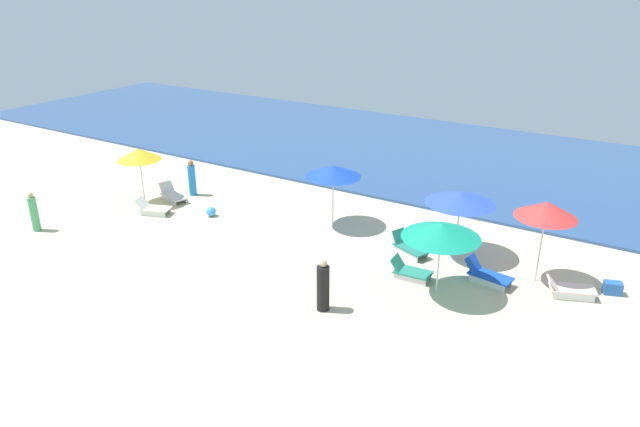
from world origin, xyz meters
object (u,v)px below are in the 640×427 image
(umbrella_3, at_px, (461,198))
(beachgoer_2, at_px, (192,179))
(lounge_chair_4_0, at_px, (410,271))
(cooler_box_1, at_px, (613,288))
(lounge_chair_0_1, at_px, (569,289))
(beach_ball_0, at_px, (211,212))
(lounge_chair_0_0, at_px, (487,275))
(beachgoer_0, at_px, (323,287))
(beachgoer_1, at_px, (34,213))
(lounge_chair_2_1, at_px, (173,195))
(lounge_chair_2_0, at_px, (153,208))
(umbrella_0, at_px, (546,210))
(umbrella_4, at_px, (441,231))
(umbrella_2, at_px, (139,154))
(lounge_chair_3_0, at_px, (409,247))
(umbrella_1, at_px, (333,171))

(umbrella_3, xyz_separation_m, beachgoer_2, (-11.98, -0.41, -1.37))
(lounge_chair_4_0, xyz_separation_m, cooler_box_1, (5.73, 2.36, -0.05))
(lounge_chair_0_1, relative_size, beach_ball_0, 3.95)
(lounge_chair_0_0, height_order, umbrella_3, umbrella_3)
(umbrella_3, height_order, beachgoer_0, umbrella_3)
(beachgoer_1, bearing_deg, beach_ball_0, 62.70)
(lounge_chair_2_1, bearing_deg, lounge_chair_2_0, -148.43)
(umbrella_0, xyz_separation_m, lounge_chair_0_0, (-1.31, -0.93, -2.20))
(lounge_chair_0_0, height_order, lounge_chair_2_1, lounge_chair_0_0)
(lounge_chair_0_1, relative_size, umbrella_3, 0.66)
(lounge_chair_2_1, relative_size, lounge_chair_4_0, 1.15)
(lounge_chair_4_0, distance_m, cooler_box_1, 6.19)
(umbrella_4, height_order, beachgoer_2, umbrella_4)
(beachgoer_2, relative_size, cooler_box_1, 3.08)
(lounge_chair_4_0, relative_size, beachgoer_1, 0.86)
(umbrella_0, distance_m, beachgoer_2, 14.92)
(lounge_chair_0_0, xyz_separation_m, beachgoer_1, (-15.96, -5.04, 0.45))
(umbrella_0, distance_m, beachgoer_1, 18.35)
(umbrella_2, height_order, beachgoer_0, umbrella_2)
(umbrella_4, bearing_deg, beachgoer_2, 168.89)
(beach_ball_0, bearing_deg, beachgoer_2, 148.19)
(lounge_chair_3_0, bearing_deg, umbrella_3, -38.62)
(umbrella_0, height_order, lounge_chair_4_0, umbrella_0)
(umbrella_2, relative_size, beachgoer_2, 1.49)
(umbrella_0, bearing_deg, umbrella_2, -173.90)
(beachgoer_1, relative_size, beachgoer_2, 0.96)
(lounge_chair_4_0, relative_size, beachgoer_0, 0.82)
(lounge_chair_2_1, height_order, lounge_chair_4_0, lounge_chair_2_1)
(umbrella_1, distance_m, beachgoer_0, 6.39)
(lounge_chair_4_0, bearing_deg, umbrella_2, 85.20)
(umbrella_1, xyz_separation_m, lounge_chair_3_0, (3.58, -0.81, -1.96))
(umbrella_2, bearing_deg, umbrella_3, 9.39)
(umbrella_1, bearing_deg, lounge_chair_0_0, -12.01)
(beachgoer_2, bearing_deg, lounge_chair_0_1, 32.08)
(beachgoer_0, relative_size, beachgoer_1, 1.05)
(lounge_chair_3_0, relative_size, cooler_box_1, 2.84)
(umbrella_2, xyz_separation_m, umbrella_4, (13.53, -0.66, -0.04))
(umbrella_2, distance_m, beachgoer_1, 4.67)
(lounge_chair_2_1, xyz_separation_m, umbrella_3, (12.24, 1.39, 1.89))
(umbrella_4, xyz_separation_m, beachgoer_1, (-14.81, -3.60, -1.38))
(beachgoer_2, bearing_deg, lounge_chair_4_0, 23.81)
(umbrella_0, relative_size, lounge_chair_0_0, 1.75)
(lounge_chair_2_0, height_order, beach_ball_0, lounge_chair_2_0)
(umbrella_1, height_order, cooler_box_1, umbrella_1)
(umbrella_3, xyz_separation_m, beachgoer_1, (-14.42, -6.43, -1.41))
(lounge_chair_0_1, distance_m, umbrella_3, 4.45)
(lounge_chair_2_1, bearing_deg, beachgoer_0, -95.48)
(lounge_chair_0_1, bearing_deg, umbrella_2, 72.77)
(cooler_box_1, bearing_deg, umbrella_4, -167.88)
(umbrella_3, bearing_deg, lounge_chair_0_0, -42.27)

